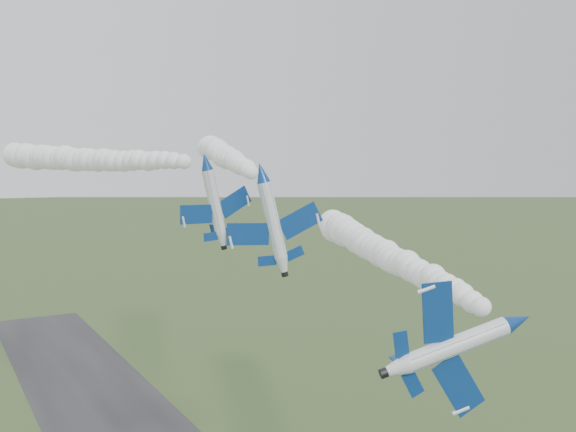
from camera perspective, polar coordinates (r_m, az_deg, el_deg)
name	(u,v)px	position (r m, az deg, el deg)	size (l,w,h in m)	color
jet_lead	(519,321)	(55.16, 19.83, -8.79)	(6.78, 13.01, 10.48)	white
smoke_trail_jet_lead	(384,253)	(85.59, 8.49, -3.23)	(4.86, 60.90, 4.86)	white
jet_pair_left	(206,161)	(72.42, -7.30, 4.85)	(9.35, 11.35, 3.34)	white
smoke_trail_jet_pair_left	(81,159)	(102.54, -17.93, 4.88)	(4.58, 62.58, 4.58)	white
jet_pair_right	(262,172)	(73.74, -2.36, 3.91)	(11.33, 13.53, 4.01)	white
smoke_trail_jet_pair_right	(224,155)	(113.41, -5.72, 5.38)	(4.96, 72.75, 4.96)	white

